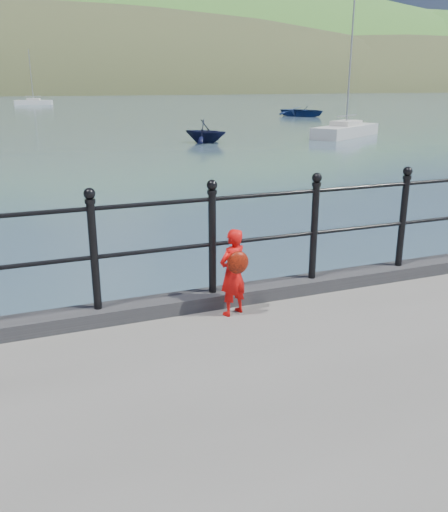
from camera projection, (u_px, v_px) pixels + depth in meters
name	position (u px, v px, depth m)	size (l,w,h in m)	color
ground	(158.00, 391.00, 6.00)	(600.00, 600.00, 0.00)	#2D4251
kerb	(158.00, 306.00, 5.54)	(60.00, 0.30, 0.15)	#28282B
railing	(155.00, 236.00, 5.32)	(18.11, 0.11, 1.20)	black
far_shore	(105.00, 145.00, 238.46)	(830.00, 200.00, 156.00)	#333A21
child	(233.00, 272.00, 5.41)	(0.38, 0.35, 0.90)	red
launch_blue	(303.00, 111.00, 55.13)	(3.57, 5.00, 1.04)	navy
launch_navy	(205.00, 131.00, 30.65)	(2.14, 2.49, 1.31)	black
sailboat_deep	(34.00, 103.00, 84.46)	(5.80, 2.85, 8.33)	white
sailboat_near	(346.00, 131.00, 34.34)	(6.37, 4.92, 8.79)	beige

